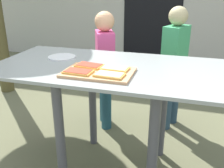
{
  "coord_description": "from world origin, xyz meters",
  "views": [
    {
      "loc": [
        0.38,
        -1.4,
        1.22
      ],
      "look_at": [
        -0.03,
        0.0,
        0.65
      ],
      "focal_mm": 40.76,
      "sensor_mm": 36.0,
      "label": 1
    }
  ],
  "objects_px": {
    "pizza_slice_near_left": "(78,72)",
    "pizza_slice_near_right": "(109,75)",
    "child_right": "(174,62)",
    "garden_hose_coil": "(17,61)",
    "child_left": "(105,64)",
    "pizza_slice_far_left": "(89,65)",
    "pizza_slice_far_right": "(115,68)",
    "dining_table": "(117,87)",
    "cutting_board": "(99,72)",
    "plate_white_left": "(62,57)"
  },
  "relations": [
    {
      "from": "dining_table",
      "to": "child_right",
      "type": "relative_size",
      "value": 1.43
    },
    {
      "from": "dining_table",
      "to": "pizza_slice_far_left",
      "type": "height_order",
      "value": "pizza_slice_far_left"
    },
    {
      "from": "pizza_slice_near_right",
      "to": "pizza_slice_far_left",
      "type": "height_order",
      "value": "same"
    },
    {
      "from": "dining_table",
      "to": "garden_hose_coil",
      "type": "distance_m",
      "value": 3.22
    },
    {
      "from": "dining_table",
      "to": "pizza_slice_far_right",
      "type": "xyz_separation_m",
      "value": [
        0.01,
        -0.1,
        0.15
      ]
    },
    {
      "from": "pizza_slice_far_left",
      "to": "child_left",
      "type": "height_order",
      "value": "child_left"
    },
    {
      "from": "garden_hose_coil",
      "to": "pizza_slice_near_left",
      "type": "bearing_deg",
      "value": -46.9
    },
    {
      "from": "pizza_slice_far_left",
      "to": "child_left",
      "type": "distance_m",
      "value": 0.72
    },
    {
      "from": "dining_table",
      "to": "garden_hose_coil",
      "type": "height_order",
      "value": "dining_table"
    },
    {
      "from": "pizza_slice_near_left",
      "to": "child_left",
      "type": "distance_m",
      "value": 0.83
    },
    {
      "from": "plate_white_left",
      "to": "child_left",
      "type": "relative_size",
      "value": 0.18
    },
    {
      "from": "child_right",
      "to": "garden_hose_coil",
      "type": "relative_size",
      "value": 2.9
    },
    {
      "from": "pizza_slice_far_right",
      "to": "pizza_slice_near_right",
      "type": "xyz_separation_m",
      "value": [
        0.0,
        -0.11,
        0.0
      ]
    },
    {
      "from": "dining_table",
      "to": "child_right",
      "type": "height_order",
      "value": "child_right"
    },
    {
      "from": "pizza_slice_near_left",
      "to": "child_right",
      "type": "xyz_separation_m",
      "value": [
        0.46,
        0.95,
        -0.18
      ]
    },
    {
      "from": "cutting_board",
      "to": "pizza_slice_far_left",
      "type": "xyz_separation_m",
      "value": [
        -0.08,
        0.06,
        0.01
      ]
    },
    {
      "from": "pizza_slice_near_left",
      "to": "child_left",
      "type": "xyz_separation_m",
      "value": [
        -0.11,
        0.8,
        -0.2
      ]
    },
    {
      "from": "pizza_slice_far_left",
      "to": "child_left",
      "type": "xyz_separation_m",
      "value": [
        -0.13,
        0.68,
        -0.2
      ]
    },
    {
      "from": "cutting_board",
      "to": "pizza_slice_near_left",
      "type": "xyz_separation_m",
      "value": [
        -0.09,
        -0.06,
        0.01
      ]
    },
    {
      "from": "dining_table",
      "to": "pizza_slice_near_left",
      "type": "relative_size",
      "value": 9.58
    },
    {
      "from": "dining_table",
      "to": "pizza_slice_far_right",
      "type": "distance_m",
      "value": 0.18
    },
    {
      "from": "pizza_slice_near_right",
      "to": "child_left",
      "type": "relative_size",
      "value": 0.16
    },
    {
      "from": "child_left",
      "to": "garden_hose_coil",
      "type": "height_order",
      "value": "child_left"
    },
    {
      "from": "pizza_slice_far_left",
      "to": "child_left",
      "type": "bearing_deg",
      "value": 100.43
    },
    {
      "from": "pizza_slice_far_right",
      "to": "child_right",
      "type": "relative_size",
      "value": 0.15
    },
    {
      "from": "plate_white_left",
      "to": "child_left",
      "type": "xyz_separation_m",
      "value": [
        0.14,
        0.5,
        -0.19
      ]
    },
    {
      "from": "child_right",
      "to": "pizza_slice_near_left",
      "type": "bearing_deg",
      "value": -115.85
    },
    {
      "from": "cutting_board",
      "to": "child_left",
      "type": "xyz_separation_m",
      "value": [
        -0.2,
        0.74,
        -0.19
      ]
    },
    {
      "from": "pizza_slice_near_left",
      "to": "pizza_slice_far_right",
      "type": "relative_size",
      "value": 1.0
    },
    {
      "from": "pizza_slice_near_right",
      "to": "pizza_slice_far_right",
      "type": "bearing_deg",
      "value": 90.97
    },
    {
      "from": "pizza_slice_near_left",
      "to": "child_left",
      "type": "height_order",
      "value": "child_left"
    },
    {
      "from": "pizza_slice_near_left",
      "to": "pizza_slice_near_right",
      "type": "bearing_deg",
      "value": -0.69
    },
    {
      "from": "pizza_slice_near_left",
      "to": "pizza_slice_far_right",
      "type": "height_order",
      "value": "same"
    },
    {
      "from": "pizza_slice_far_right",
      "to": "child_left",
      "type": "height_order",
      "value": "child_left"
    },
    {
      "from": "pizza_slice_near_left",
      "to": "child_left",
      "type": "bearing_deg",
      "value": 97.74
    },
    {
      "from": "plate_white_left",
      "to": "cutting_board",
      "type": "bearing_deg",
      "value": -34.79
    },
    {
      "from": "pizza_slice_near_left",
      "to": "pizza_slice_far_left",
      "type": "xyz_separation_m",
      "value": [
        0.02,
        0.12,
        0.0
      ]
    },
    {
      "from": "garden_hose_coil",
      "to": "plate_white_left",
      "type": "bearing_deg",
      "value": -46.46
    },
    {
      "from": "dining_table",
      "to": "cutting_board",
      "type": "relative_size",
      "value": 4.01
    },
    {
      "from": "dining_table",
      "to": "pizza_slice_near_left",
      "type": "xyz_separation_m",
      "value": [
        -0.16,
        -0.21,
        0.15
      ]
    },
    {
      "from": "child_right",
      "to": "dining_table",
      "type": "bearing_deg",
      "value": -112.06
    },
    {
      "from": "pizza_slice_near_left",
      "to": "garden_hose_coil",
      "type": "height_order",
      "value": "pizza_slice_near_left"
    },
    {
      "from": "garden_hose_coil",
      "to": "pizza_slice_near_right",
      "type": "bearing_deg",
      "value": -44.7
    },
    {
      "from": "pizza_slice_near_right",
      "to": "dining_table",
      "type": "bearing_deg",
      "value": 94.23
    },
    {
      "from": "pizza_slice_far_right",
      "to": "child_left",
      "type": "bearing_deg",
      "value": 112.3
    },
    {
      "from": "pizza_slice_far_right",
      "to": "child_right",
      "type": "bearing_deg",
      "value": 71.2
    },
    {
      "from": "child_right",
      "to": "garden_hose_coil",
      "type": "distance_m",
      "value": 3.04
    },
    {
      "from": "pizza_slice_far_right",
      "to": "plate_white_left",
      "type": "xyz_separation_m",
      "value": [
        -0.42,
        0.19,
        -0.02
      ]
    },
    {
      "from": "dining_table",
      "to": "child_left",
      "type": "distance_m",
      "value": 0.65
    },
    {
      "from": "pizza_slice_near_left",
      "to": "pizza_slice_near_right",
      "type": "relative_size",
      "value": 0.99
    }
  ]
}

